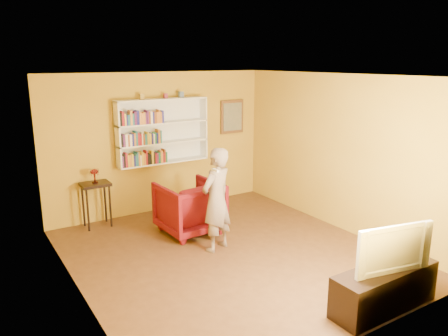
# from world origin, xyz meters

# --- Properties ---
(room_shell) EXTENTS (5.30, 5.80, 2.88)m
(room_shell) POSITION_xyz_m (0.00, 0.00, 1.02)
(room_shell) COLOR #4B2E18
(room_shell) RESTS_ON ground
(bookshelf) EXTENTS (1.80, 0.29, 1.23)m
(bookshelf) POSITION_xyz_m (0.00, 2.41, 1.59)
(bookshelf) COLOR white
(bookshelf) RESTS_ON room_shell
(books_row_lower) EXTENTS (0.88, 0.19, 0.27)m
(books_row_lower) POSITION_xyz_m (-0.43, 2.30, 1.13)
(books_row_lower) COLOR #5B2164
(books_row_lower) RESTS_ON bookshelf
(books_row_middle) EXTENTS (0.78, 0.18, 0.26)m
(books_row_middle) POSITION_xyz_m (-0.48, 2.30, 1.50)
(books_row_middle) COLOR black
(books_row_middle) RESTS_ON bookshelf
(books_row_upper) EXTENTS (0.84, 0.19, 0.27)m
(books_row_upper) POSITION_xyz_m (-0.44, 2.30, 1.89)
(books_row_upper) COLOR black
(books_row_upper) RESTS_ON bookshelf
(ornament_left) EXTENTS (0.07, 0.07, 0.10)m
(ornament_left) POSITION_xyz_m (-0.39, 2.35, 2.26)
(ornament_left) COLOR #A6882F
(ornament_left) RESTS_ON bookshelf
(ornament_centre) EXTENTS (0.07, 0.07, 0.09)m
(ornament_centre) POSITION_xyz_m (0.08, 2.35, 2.26)
(ornament_centre) COLOR #8B2E45
(ornament_centre) RESTS_ON bookshelf
(ornament_right) EXTENTS (0.08, 0.08, 0.12)m
(ornament_right) POSITION_xyz_m (0.40, 2.35, 2.27)
(ornament_right) COLOR slate
(ornament_right) RESTS_ON bookshelf
(framed_painting) EXTENTS (0.55, 0.05, 0.70)m
(framed_painting) POSITION_xyz_m (1.65, 2.46, 1.75)
(framed_painting) COLOR brown
(framed_painting) RESTS_ON room_shell
(console_table) EXTENTS (0.50, 0.38, 0.81)m
(console_table) POSITION_xyz_m (-1.37, 2.25, 0.67)
(console_table) COLOR black
(console_table) RESTS_ON ground
(ruby_lustre) EXTENTS (0.16, 0.16, 0.25)m
(ruby_lustre) POSITION_xyz_m (-1.37, 2.25, 0.99)
(ruby_lustre) COLOR maroon
(ruby_lustre) RESTS_ON console_table
(armchair) EXTENTS (1.01, 1.03, 0.90)m
(armchair) POSITION_xyz_m (-0.10, 1.13, 0.45)
(armchair) COLOR #4D050F
(armchair) RESTS_ON ground
(person) EXTENTS (0.70, 0.58, 1.64)m
(person) POSITION_xyz_m (-0.07, 0.27, 0.82)
(person) COLOR #715F53
(person) RESTS_ON ground
(game_remote) EXTENTS (0.04, 0.15, 0.04)m
(game_remote) POSITION_xyz_m (-0.21, 0.06, 1.35)
(game_remote) COLOR white
(game_remote) RESTS_ON person
(tv_cabinet) EXTENTS (1.44, 0.43, 0.52)m
(tv_cabinet) POSITION_xyz_m (0.74, -2.25, 0.26)
(tv_cabinet) COLOR black
(tv_cabinet) RESTS_ON ground
(television) EXTENTS (1.02, 0.34, 0.58)m
(television) POSITION_xyz_m (0.74, -2.25, 0.81)
(television) COLOR black
(television) RESTS_ON tv_cabinet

